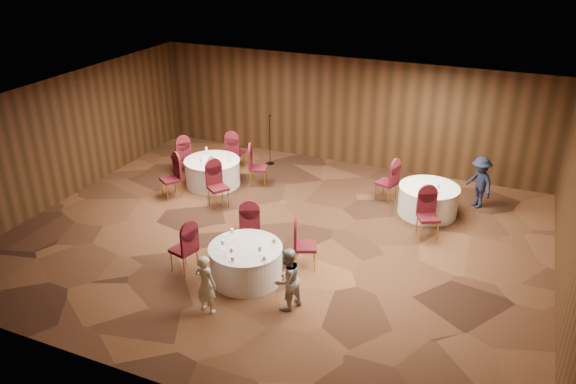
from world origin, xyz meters
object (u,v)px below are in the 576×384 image
at_px(table_main, 246,262).
at_px(mic_stand, 270,150).
at_px(table_right, 428,200).
at_px(woman_a, 206,284).
at_px(table_left, 213,172).
at_px(man_c, 479,182).
at_px(woman_b, 287,279).

relative_size(table_main, mic_stand, 0.98).
relative_size(table_right, woman_a, 1.23).
relative_size(table_left, table_right, 1.03).
distance_m(mic_stand, man_c, 6.14).
xyz_separation_m(table_right, mic_stand, (-5.01, 1.41, 0.07)).
xyz_separation_m(table_main, man_c, (3.98, 5.27, 0.31)).
bearing_deg(mic_stand, table_left, -112.54).
bearing_deg(woman_a, table_main, -91.47).
height_order(table_left, woman_b, woman_b).
height_order(table_left, table_right, same).
relative_size(table_main, table_left, 0.98).
bearing_deg(mic_stand, man_c, -4.73).
relative_size(mic_stand, man_c, 1.13).
height_order(table_main, woman_a, woman_a).
bearing_deg(table_left, woman_a, -61.03).
bearing_deg(woman_a, man_c, -115.95).
xyz_separation_m(table_main, mic_stand, (-2.13, 5.77, 0.07)).
height_order(table_main, table_left, same).
xyz_separation_m(table_main, woman_a, (-0.18, -1.27, 0.23)).
distance_m(table_main, table_left, 4.79).
bearing_deg(woman_b, woman_a, -40.69).
bearing_deg(man_c, table_left, -120.86).
xyz_separation_m(table_left, woman_a, (2.78, -5.03, 0.23)).
bearing_deg(table_left, table_main, -51.78).
height_order(table_main, man_c, man_c).
distance_m(table_right, mic_stand, 5.21).
bearing_deg(table_main, woman_a, -98.03).
relative_size(woman_b, man_c, 0.94).
bearing_deg(mic_stand, table_main, -69.74).
bearing_deg(woman_b, mic_stand, -130.58).
xyz_separation_m(table_left, woman_b, (4.13, -4.34, 0.26)).
bearing_deg(table_left, woman_b, -46.42).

